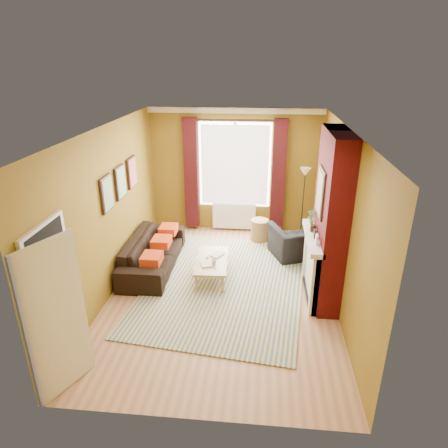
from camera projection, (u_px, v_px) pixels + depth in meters
The scene contains 12 objects.
ground at pixel (223, 289), 7.03m from camera, with size 5.50×5.50×0.00m, color #996945.
room_walls at pixel (261, 212), 6.70m from camera, with size 3.82×5.54×2.83m.
striped_rug at pixel (225, 284), 7.19m from camera, with size 3.16×4.08×0.02m.
sofa at pixel (153, 252), 7.68m from camera, with size 2.16×0.84×0.63m, color black.
armchair at pixel (298, 241), 8.09m from camera, with size 1.02×0.89×0.66m, color black.
coffee_table at pixel (212, 262), 7.28m from camera, with size 0.62×1.17×0.38m.
wicker_stool at pixel (259, 230), 8.83m from camera, with size 0.40×0.40×0.49m.
floor_lamp at pixel (304, 183), 8.60m from camera, with size 0.28×0.28×1.61m.
book_a at pixel (201, 264), 7.07m from camera, with size 0.19×0.26×0.02m, color #999999.
book_b at pixel (213, 253), 7.48m from camera, with size 0.19×0.26×0.02m, color #999999.
mug at pixel (214, 262), 7.08m from camera, with size 0.10×0.10×0.09m, color #999999.
tv_remote at pixel (207, 259), 7.27m from camera, with size 0.08×0.15×0.02m.
Camera 1 is at (0.62, -6.01, 3.79)m, focal length 32.00 mm.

